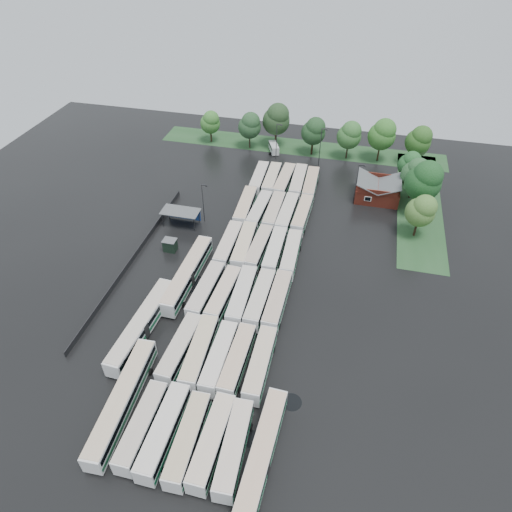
% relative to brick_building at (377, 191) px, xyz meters
% --- Properties ---
extents(ground, '(160.00, 160.00, 0.00)m').
position_rel_brick_building_xyz_m(ground, '(-24.00, -42.77, -1.87)').
color(ground, black).
rests_on(ground, ground).
extents(brick_building, '(10.07, 8.60, 5.39)m').
position_rel_brick_building_xyz_m(brick_building, '(0.00, 0.00, 0.00)').
color(brick_building, maroon).
rests_on(brick_building, ground).
extents(wash_shed, '(8.20, 4.20, 3.58)m').
position_rel_brick_building_xyz_m(wash_shed, '(-41.20, -20.74, 1.12)').
color(wash_shed, '#2D2D30').
rests_on(wash_shed, ground).
extents(utility_hut, '(2.70, 2.20, 2.62)m').
position_rel_brick_building_xyz_m(utility_hut, '(-40.20, -30.17, -0.55)').
color(utility_hut, black).
rests_on(utility_hut, ground).
extents(grass_strip_north, '(80.00, 10.00, 0.01)m').
position_rel_brick_building_xyz_m(grass_strip_north, '(-22.00, 22.03, -1.86)').
color(grass_strip_north, '#204521').
rests_on(grass_strip_north, ground).
extents(grass_strip_east, '(10.00, 50.00, 0.01)m').
position_rel_brick_building_xyz_m(grass_strip_east, '(10.00, 0.03, -1.86)').
color(grass_strip_east, '#204521').
rests_on(grass_strip_east, ground).
extents(west_fence, '(0.10, 50.00, 1.20)m').
position_rel_brick_building_xyz_m(west_fence, '(-46.20, -34.77, -1.27)').
color(west_fence, '#2D2D30').
rests_on(west_fence, ground).
extents(bus_r0c0, '(2.76, 12.66, 3.52)m').
position_rel_brick_building_xyz_m(bus_r0c0, '(-28.56, -68.74, 0.07)').
color(bus_r0c0, silver).
rests_on(bus_r0c0, ground).
extents(bus_r0c1, '(2.88, 13.35, 3.71)m').
position_rel_brick_building_xyz_m(bus_r0c1, '(-25.36, -68.77, 0.18)').
color(bus_r0c1, silver).
rests_on(bus_r0c1, ground).
extents(bus_r0c2, '(3.09, 12.83, 3.55)m').
position_rel_brick_building_xyz_m(bus_r0c2, '(-21.88, -69.03, 0.09)').
color(bus_r0c2, silver).
rests_on(bus_r0c2, ground).
extents(bus_r0c3, '(2.96, 13.04, 3.62)m').
position_rel_brick_building_xyz_m(bus_r0c3, '(-18.69, -68.59, 0.12)').
color(bus_r0c3, silver).
rests_on(bus_r0c3, ground).
extents(bus_r0c4, '(3.31, 12.95, 3.58)m').
position_rel_brick_building_xyz_m(bus_r0c4, '(-15.65, -68.75, 0.10)').
color(bus_r0c4, silver).
rests_on(bus_r0c4, ground).
extents(bus_r1c0, '(3.30, 12.93, 3.57)m').
position_rel_brick_building_xyz_m(bus_r1c0, '(-28.32, -55.11, 0.10)').
color(bus_r1c0, silver).
rests_on(bus_r1c0, ground).
extents(bus_r1c1, '(3.43, 13.31, 3.67)m').
position_rel_brick_building_xyz_m(bus_r1c1, '(-25.10, -55.13, 0.15)').
color(bus_r1c1, silver).
rests_on(bus_r1c1, ground).
extents(bus_r1c2, '(2.78, 12.75, 3.55)m').
position_rel_brick_building_xyz_m(bus_r1c2, '(-21.86, -55.35, 0.08)').
color(bus_r1c2, silver).
rests_on(bus_r1c2, ground).
extents(bus_r1c3, '(2.91, 12.79, 3.55)m').
position_rel_brick_building_xyz_m(bus_r1c3, '(-18.98, -55.16, 0.09)').
color(bus_r1c3, silver).
rests_on(bus_r1c3, ground).
extents(bus_r1c4, '(2.90, 12.98, 3.60)m').
position_rel_brick_building_xyz_m(bus_r1c4, '(-15.41, -55.00, 0.12)').
color(bus_r1c4, silver).
rests_on(bus_r1c4, ground).
extents(bus_r2c0, '(3.29, 13.21, 3.65)m').
position_rel_brick_building_xyz_m(bus_r2c0, '(-28.53, -41.77, 0.14)').
color(bus_r2c0, silver).
rests_on(bus_r2c0, ground).
extents(bus_r2c1, '(3.28, 12.78, 3.53)m').
position_rel_brick_building_xyz_m(bus_r2c1, '(-25.23, -41.87, 0.07)').
color(bus_r2c1, silver).
rests_on(bus_r2c1, ground).
extents(bus_r2c2, '(3.23, 13.35, 3.69)m').
position_rel_brick_building_xyz_m(bus_r2c2, '(-21.91, -41.60, 0.17)').
color(bus_r2c2, silver).
rests_on(bus_r2c2, ground).
extents(bus_r2c3, '(2.95, 13.06, 3.62)m').
position_rel_brick_building_xyz_m(bus_r2c3, '(-18.68, -41.49, 0.13)').
color(bus_r2c3, silver).
rests_on(bus_r2c3, ground).
extents(bus_r2c4, '(2.92, 13.29, 3.69)m').
position_rel_brick_building_xyz_m(bus_r2c4, '(-15.59, -41.33, 0.17)').
color(bus_r2c4, silver).
rests_on(bus_r2c4, ground).
extents(bus_r3c0, '(2.96, 13.04, 3.62)m').
position_rel_brick_building_xyz_m(bus_r3c0, '(-28.35, -28.18, 0.12)').
color(bus_r3c0, silver).
rests_on(bus_r3c0, ground).
extents(bus_r3c1, '(3.42, 13.25, 3.66)m').
position_rel_brick_building_xyz_m(bus_r3c1, '(-25.18, -27.78, 0.14)').
color(bus_r3c1, silver).
rests_on(bus_r3c1, ground).
extents(bus_r3c2, '(3.14, 12.76, 3.53)m').
position_rel_brick_building_xyz_m(bus_r3c2, '(-22.19, -27.68, 0.07)').
color(bus_r3c2, silver).
rests_on(bus_r3c2, ground).
extents(bus_r3c3, '(2.95, 12.96, 3.60)m').
position_rel_brick_building_xyz_m(bus_r3c3, '(-18.89, -27.84, 0.11)').
color(bus_r3c3, silver).
rests_on(bus_r3c3, ground).
extents(bus_r3c4, '(3.14, 12.81, 3.54)m').
position_rel_brick_building_xyz_m(bus_r3c4, '(-15.59, -27.94, 0.08)').
color(bus_r3c4, silver).
rests_on(bus_r3c4, ground).
extents(bus_r4c0, '(3.43, 13.46, 3.71)m').
position_rel_brick_building_xyz_m(bus_r4c0, '(-28.52, -14.13, 0.18)').
color(bus_r4c0, silver).
rests_on(bus_r4c0, ground).
extents(bus_r4c1, '(3.23, 12.77, 3.53)m').
position_rel_brick_building_xyz_m(bus_r4c1, '(-25.18, -14.55, 0.07)').
color(bus_r4c1, silver).
rests_on(bus_r4c1, ground).
extents(bus_r4c2, '(2.76, 12.85, 3.57)m').
position_rel_brick_building_xyz_m(bus_r4c2, '(-21.93, -14.35, 0.10)').
color(bus_r4c2, silver).
rests_on(bus_r4c2, ground).
extents(bus_r4c3, '(3.06, 13.23, 3.67)m').
position_rel_brick_building_xyz_m(bus_r4c3, '(-18.93, -14.48, 0.15)').
color(bus_r4c3, silver).
rests_on(bus_r4c3, ground).
extents(bus_r4c4, '(3.06, 12.82, 3.55)m').
position_rel_brick_building_xyz_m(bus_r4c4, '(-15.66, -14.08, 0.09)').
color(bus_r4c4, silver).
rests_on(bus_r4c4, ground).
extents(bus_r5c0, '(3.17, 12.77, 3.53)m').
position_rel_brick_building_xyz_m(bus_r5c0, '(-28.52, -0.96, 0.07)').
color(bus_r5c0, silver).
rests_on(bus_r5c0, ground).
extents(bus_r5c1, '(3.04, 12.86, 3.56)m').
position_rel_brick_building_xyz_m(bus_r5c1, '(-25.36, -0.80, 0.09)').
color(bus_r5c1, silver).
rests_on(bus_r5c1, ground).
extents(bus_r5c2, '(3.25, 13.34, 3.69)m').
position_rel_brick_building_xyz_m(bus_r5c2, '(-22.19, -0.88, 0.16)').
color(bus_r5c2, silver).
rests_on(bus_r5c2, ground).
extents(bus_r5c3, '(3.21, 13.33, 3.69)m').
position_rel_brick_building_xyz_m(bus_r5c3, '(-18.87, -0.55, 0.16)').
color(bus_r5c3, silver).
rests_on(bus_r5c3, ground).
extents(bus_r5c4, '(3.15, 13.10, 3.63)m').
position_rel_brick_building_xyz_m(bus_r5c4, '(-15.74, -0.97, 0.13)').
color(bus_r5c4, silver).
rests_on(bus_r5c4, ground).
extents(artic_bus_west_a, '(3.77, 19.86, 3.66)m').
position_rel_brick_building_xyz_m(artic_bus_west_a, '(-32.91, -65.78, 0.17)').
color(artic_bus_west_a, silver).
rests_on(artic_bus_west_a, ground).
extents(artic_bus_west_b, '(3.21, 19.90, 3.68)m').
position_rel_brick_building_xyz_m(artic_bus_west_b, '(-33.26, -38.36, 0.18)').
color(artic_bus_west_b, silver).
rests_on(artic_bus_west_b, ground).
extents(artic_bus_west_c, '(3.79, 19.80, 3.65)m').
position_rel_brick_building_xyz_m(artic_bus_west_c, '(-36.21, -52.03, 0.16)').
color(artic_bus_west_c, silver).
rests_on(artic_bus_west_c, ground).
extents(artic_bus_east, '(3.41, 19.30, 3.57)m').
position_rel_brick_building_xyz_m(artic_bus_east, '(-11.97, -69.32, 0.11)').
color(artic_bus_east, silver).
rests_on(artic_bus_east, ground).
extents(minibus, '(3.92, 5.72, 2.35)m').
position_rel_brick_building_xyz_m(minibus, '(-28.74, 17.56, -0.56)').
color(minibus, silver).
rests_on(minibus, ground).
extents(tree_north_0, '(5.61, 5.61, 9.29)m').
position_rel_brick_building_xyz_m(tree_north_0, '(-47.53, 19.53, 4.11)').
color(tree_north_0, '#362115').
rests_on(tree_north_0, ground).
extents(tree_north_1, '(6.30, 6.30, 10.44)m').
position_rel_brick_building_xyz_m(tree_north_1, '(-35.76, 18.43, 4.85)').
color(tree_north_1, '#302519').
rests_on(tree_north_1, ground).
extents(tree_north_2, '(7.54, 7.54, 12.49)m').
position_rel_brick_building_xyz_m(tree_north_2, '(-28.90, 21.35, 6.17)').
color(tree_north_2, '#332014').
rests_on(tree_north_2, ground).
extents(tree_north_3, '(6.50, 6.50, 10.77)m').
position_rel_brick_building_xyz_m(tree_north_3, '(-18.12, 18.57, 5.06)').
color(tree_north_3, black).
rests_on(tree_north_3, ground).
extents(tree_north_4, '(6.44, 6.44, 10.67)m').
position_rel_brick_building_xyz_m(tree_north_4, '(-8.64, 18.54, 5.00)').
color(tree_north_4, '#302318').
rests_on(tree_north_4, ground).
extents(tree_north_5, '(7.19, 7.19, 11.90)m').
position_rel_brick_building_xyz_m(tree_north_5, '(-0.32, 19.25, 5.79)').
color(tree_north_5, '#3D2B1A').
rests_on(tree_north_5, ground).
extents(tree_north_6, '(5.55, 5.54, 9.18)m').
position_rel_brick_building_xyz_m(tree_north_6, '(9.25, 19.26, 4.03)').
color(tree_north_6, black).
rests_on(tree_north_6, ground).
extents(tree_east_0, '(6.14, 6.14, 10.17)m').
position_rel_brick_building_xyz_m(tree_east_0, '(8.66, -13.18, 4.67)').
color(tree_east_0, black).
rests_on(tree_east_0, ground).
extents(tree_east_1, '(7.95, 7.95, 13.16)m').
position_rel_brick_building_xyz_m(tree_east_1, '(9.13, -4.15, 6.60)').
color(tree_east_1, '#302619').
rests_on(tree_east_1, ground).
extents(tree_east_2, '(6.33, 6.33, 10.49)m').
position_rel_brick_building_xyz_m(tree_east_2, '(7.82, 2.07, 4.88)').
color(tree_east_2, black).
rests_on(tree_east_2, ground).
extents(tree_east_3, '(5.45, 5.45, 9.03)m').
position_rel_brick_building_xyz_m(tree_east_3, '(6.79, 8.20, 3.95)').
color(tree_east_3, '#312318').
rests_on(tree_east_3, ground).
extents(tree_east_4, '(6.60, 6.60, 10.92)m').
position_rel_brick_building_xyz_m(tree_east_4, '(9.00, 19.30, 5.16)').
color(tree_east_4, black).
rests_on(tree_east_4, ground).
extents(lamp_post_ne, '(1.53, 0.30, 9.91)m').
position_rel_brick_building_xyz_m(lamp_post_ne, '(-4.99, -3.02, 3.89)').
color(lamp_post_ne, '#2D2D30').
rests_on(lamp_post_ne, ground).
extents(lamp_post_nw, '(1.43, 0.28, 9.29)m').
position_rel_brick_building_xyz_m(lamp_post_nw, '(-36.70, -18.54, 3.53)').
color(lamp_post_nw, '#2D2D30').
rests_on(lamp_post_nw, ground).
extents(lamp_post_back_w, '(1.55, 0.30, 10.05)m').
position_rel_brick_building_xyz_m(lamp_post_back_w, '(-27.15, 13.53, 3.97)').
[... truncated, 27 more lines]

